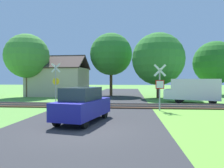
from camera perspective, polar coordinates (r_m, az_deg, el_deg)
The scene contains 12 objects.
ground_plane at distance 9.94m, azimuth -7.56°, elevation -11.49°, with size 160.00×160.00×0.00m, color #5B933D.
road_asphalt at distance 11.86m, azimuth -5.43°, elevation -9.40°, with size 7.36×80.00×0.01m, color #2D2D30.
rail_track at distance 17.71m, azimuth -1.90°, elevation -5.71°, with size 60.00×2.60×0.22m.
stop_sign_near at distance 15.55m, azimuth 12.37°, elevation -0.21°, with size 0.88×0.17×3.26m.
crossing_sign_far at distance 20.52m, azimuth -14.48°, elevation 0.89°, with size 0.88×0.13×3.69m.
house at distance 30.11m, azimuth -13.81°, elevation 0.79°, with size 7.76×6.14×5.43m.
tree_left at distance 29.36m, azimuth -21.32°, elevation 6.81°, with size 5.48×5.48×7.86m.
tree_right at distance 26.02m, azimuth 11.98°, elevation 6.40°, with size 6.08×6.08×7.61m.
tree_far at distance 34.30m, azimuth 25.31°, elevation 5.05°, with size 6.07×6.07×7.61m.
tree_center at distance 29.89m, azimuth -0.25°, elevation 7.77°, with size 5.71×5.71×8.48m.
mail_truck at distance 21.53m, azimuth 20.66°, elevation -1.41°, with size 5.24×3.55×2.24m.
parked_car at distance 11.27m, azimuth -7.66°, elevation -5.38°, with size 2.45×4.26×1.78m.
Camera 1 is at (2.12, -9.47, 2.17)m, focal length 35.00 mm.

